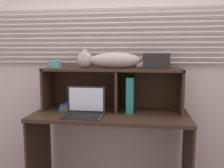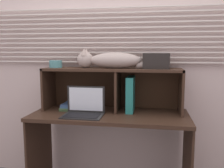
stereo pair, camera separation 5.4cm
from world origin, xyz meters
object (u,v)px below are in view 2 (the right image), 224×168
(laptop, at_px, (84,109))
(book_stack, at_px, (72,106))
(binder_upright, at_px, (131,94))
(storage_box, at_px, (156,61))
(small_basket, at_px, (56,64))
(cat, at_px, (110,60))

(laptop, distance_m, book_stack, 0.27)
(binder_upright, distance_m, storage_box, 0.37)
(book_stack, relative_size, small_basket, 2.18)
(cat, height_order, book_stack, cat)
(cat, bearing_deg, laptop, -132.28)
(cat, distance_m, small_basket, 0.52)
(cat, distance_m, storage_box, 0.40)
(storage_box, bearing_deg, small_basket, 180.00)
(small_basket, bearing_deg, book_stack, -1.14)
(binder_upright, bearing_deg, storage_box, 0.00)
(small_basket, height_order, storage_box, storage_box)
(cat, height_order, small_basket, cat)
(book_stack, height_order, small_basket, small_basket)
(laptop, distance_m, binder_upright, 0.44)
(cat, xyz_separation_m, book_stack, (-0.37, -0.00, -0.43))
(laptop, height_order, small_basket, small_basket)
(small_basket, bearing_deg, storage_box, 0.00)
(binder_upright, distance_m, small_basket, 0.75)
(cat, relative_size, book_stack, 3.25)
(cat, distance_m, binder_upright, 0.35)
(book_stack, bearing_deg, laptop, -49.68)
(binder_upright, height_order, storage_box, storage_box)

